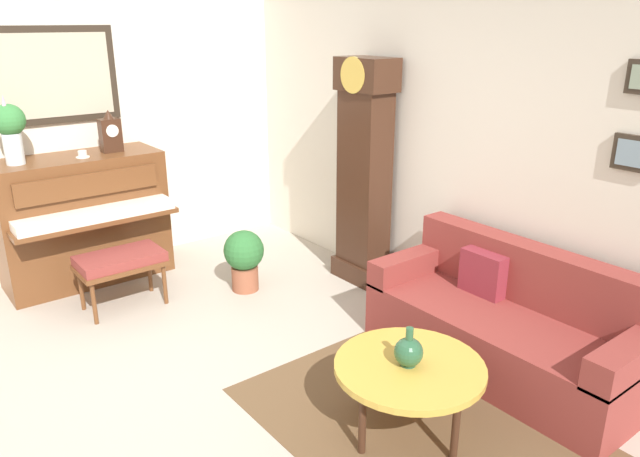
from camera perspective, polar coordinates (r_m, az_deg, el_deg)
ground_plane at (r=4.21m, az=-12.58°, el=-15.48°), size 6.40×6.00×0.10m
wall_left at (r=6.03m, az=-24.63°, el=8.90°), size 0.13×4.90×2.80m
wall_back at (r=5.02m, az=11.78°, el=8.37°), size 5.30×0.13×2.80m
area_rug at (r=3.85m, az=9.25°, el=-17.94°), size 2.10×1.50×0.01m
piano at (r=5.89m, az=-21.58°, el=0.87°), size 0.87×1.44×1.17m
piano_bench at (r=5.26m, az=-18.45°, el=-3.06°), size 0.42×0.70×0.48m
grandfather_clock at (r=5.40m, az=4.22°, el=4.72°), size 0.52×0.34×2.03m
couch at (r=4.41m, az=17.34°, el=-8.75°), size 1.90×0.80×0.84m
coffee_table at (r=3.60m, az=8.51°, el=-13.07°), size 0.88×0.88×0.44m
mantel_clock at (r=5.81m, az=-19.33°, el=8.57°), size 0.13×0.18×0.38m
flower_vase at (r=5.58m, az=-27.43°, el=8.60°), size 0.26×0.26×0.58m
teacup at (r=5.67m, az=-21.67°, el=6.53°), size 0.12×0.12×0.06m
green_jug at (r=3.53m, az=8.43°, el=-11.53°), size 0.17×0.17×0.24m
potted_plant at (r=5.38m, az=-7.24°, el=-2.64°), size 0.36×0.36×0.56m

